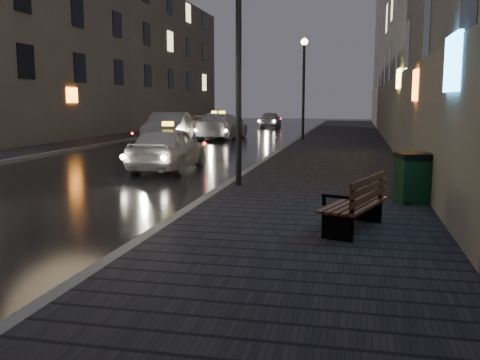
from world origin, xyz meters
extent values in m
plane|color=black|center=(0.00, 0.00, 0.00)|extent=(120.00, 120.00, 0.00)
cube|color=black|center=(3.90, 21.00, 0.07)|extent=(4.60, 58.00, 0.15)
cube|color=slate|center=(1.50, 21.00, 0.07)|extent=(0.20, 58.00, 0.15)
cube|color=black|center=(-8.70, 21.00, 0.07)|extent=(2.40, 58.00, 0.15)
cube|color=slate|center=(-7.40, 21.00, 0.07)|extent=(0.20, 58.00, 0.15)
cube|color=#605B54|center=(7.10, 25.00, 6.50)|extent=(1.80, 50.00, 13.00)
cube|color=#6B6051|center=(-13.50, 20.00, 7.00)|extent=(6.00, 16.00, 14.00)
cube|color=#6B6051|center=(-13.50, 39.00, 5.50)|extent=(6.00, 22.00, 11.00)
cylinder|color=black|center=(1.85, 6.00, 2.65)|extent=(0.14, 0.14, 5.00)
cylinder|color=black|center=(1.85, 22.00, 2.65)|extent=(0.14, 0.14, 5.00)
sphere|color=#FFD88C|center=(1.85, 22.00, 5.25)|extent=(0.36, 0.36, 0.36)
cube|color=black|center=(4.41, 1.21, 0.34)|extent=(0.48, 0.21, 0.39)
cube|color=black|center=(4.61, 1.14, 0.68)|extent=(0.07, 0.07, 0.68)
cube|color=black|center=(4.36, 1.22, 0.81)|extent=(0.40, 0.17, 0.05)
cube|color=black|center=(4.87, 2.59, 0.34)|extent=(0.48, 0.21, 0.39)
cube|color=black|center=(5.07, 2.52, 0.68)|extent=(0.07, 0.07, 0.68)
cube|color=black|center=(4.82, 2.60, 0.81)|extent=(0.40, 0.17, 0.05)
cube|color=#421E0E|center=(4.64, 1.90, 0.57)|extent=(1.12, 1.85, 0.04)
cube|color=#421E0E|center=(4.86, 1.82, 0.85)|extent=(0.58, 1.67, 0.39)
cube|color=black|center=(5.80, 4.56, 0.60)|extent=(0.75, 0.75, 0.90)
cube|color=black|center=(5.80, 4.56, 1.11)|extent=(0.81, 0.81, 0.11)
imported|color=silver|center=(-1.22, 9.49, 0.70)|extent=(1.80, 4.19, 1.41)
imported|color=gray|center=(-4.66, 19.07, 0.80)|extent=(2.28, 5.06, 1.61)
imported|color=silver|center=(-3.01, 23.61, 0.73)|extent=(2.30, 5.15, 1.47)
imported|color=silver|center=(-4.52, 27.51, 0.69)|extent=(2.96, 5.26, 1.39)
imported|color=gray|center=(-2.20, 36.48, 0.66)|extent=(1.79, 3.94, 1.31)
camera|label=1|loc=(4.63, -6.67, 2.21)|focal=40.00mm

